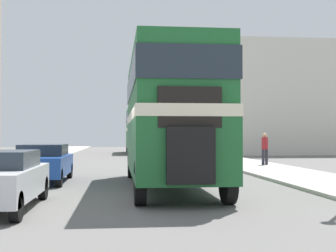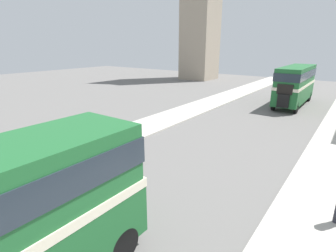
{
  "view_description": "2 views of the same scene",
  "coord_description": "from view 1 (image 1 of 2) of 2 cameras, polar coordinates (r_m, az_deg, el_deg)",
  "views": [
    {
      "loc": [
        -0.85,
        -12.78,
        1.76
      ],
      "look_at": [
        0.84,
        2.98,
        2.09
      ],
      "focal_mm": 50.0,
      "sensor_mm": 36.0,
      "label": 1
    },
    {
      "loc": [
        7.15,
        2.2,
        6.63
      ],
      "look_at": [
        0.0,
        11.93,
        2.85
      ],
      "focal_mm": 28.0,
      "sensor_mm": 36.0,
      "label": 2
    }
  ],
  "objects": [
    {
      "name": "pedestrian_walking",
      "position": [
        26.88,
        11.71,
        -2.5
      ],
      "size": [
        0.36,
        0.36,
        1.79
      ],
      "color": "#282833",
      "rests_on": "sidewalk_right"
    },
    {
      "name": "ground_plane",
      "position": [
        12.93,
        -2.34,
        -9.01
      ],
      "size": [
        120.0,
        120.0,
        0.0
      ],
      "primitive_type": "plane",
      "color": "slate"
    },
    {
      "name": "shop_building_block",
      "position": [
        48.74,
        15.19,
        2.96
      ],
      "size": [
        14.48,
        10.82,
        10.5
      ],
      "color": "beige",
      "rests_on": "ground_plane"
    },
    {
      "name": "bus_distant",
      "position": [
        46.96,
        -3.53,
        -0.17
      ],
      "size": [
        2.5,
        9.6,
        4.34
      ],
      "color": "#1E602D",
      "rests_on": "ground_plane"
    },
    {
      "name": "double_decker_bus",
      "position": [
        15.85,
        0.01,
        1.85
      ],
      "size": [
        2.57,
        9.97,
        4.36
      ],
      "color": "#1E602D",
      "rests_on": "ground_plane"
    },
    {
      "name": "car_parked_mid",
      "position": [
        18.3,
        -14.98,
        -4.31
      ],
      "size": [
        1.82,
        4.37,
        1.43
      ],
      "color": "#1E479E",
      "rests_on": "ground_plane"
    }
  ]
}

